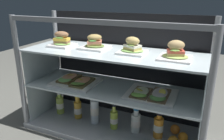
{
  "coord_description": "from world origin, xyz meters",
  "views": [
    {
      "loc": [
        0.62,
        -1.42,
        1.04
      ],
      "look_at": [
        0.0,
        0.0,
        0.51
      ],
      "focal_mm": 35.76,
      "sensor_mm": 36.0,
      "label": 1
    }
  ],
  "objects_px": {
    "juice_bottle_back_left": "(60,105)",
    "juice_bottle_front_right_end": "(78,109)",
    "plated_roll_sandwich_near_right_corner": "(62,41)",
    "juice_bottle_near_post": "(159,127)",
    "plated_roll_sandwich_center": "(132,47)",
    "plated_roll_sandwich_mid_left": "(175,53)",
    "open_sandwich_tray_far_left": "(151,94)",
    "juice_bottle_back_center": "(136,122)",
    "open_sandwich_tray_right_of_center": "(76,81)",
    "juice_bottle_back_right": "(95,111)",
    "orange_fruit_beside_bottles": "(183,137)",
    "orange_fruit_rolled_forward": "(175,129)",
    "juice_bottle_front_middle": "(114,119)",
    "plated_roll_sandwich_far_right": "(95,44)"
  },
  "relations": [
    {
      "from": "plated_roll_sandwich_far_right",
      "to": "open_sandwich_tray_far_left",
      "type": "relative_size",
      "value": 0.58
    },
    {
      "from": "juice_bottle_front_right_end",
      "to": "juice_bottle_near_post",
      "type": "height_order",
      "value": "juice_bottle_front_right_end"
    },
    {
      "from": "juice_bottle_near_post",
      "to": "open_sandwich_tray_right_of_center",
      "type": "bearing_deg",
      "value": -176.37
    },
    {
      "from": "orange_fruit_beside_bottles",
      "to": "plated_roll_sandwich_mid_left",
      "type": "bearing_deg",
      "value": -162.28
    },
    {
      "from": "plated_roll_sandwich_center",
      "to": "juice_bottle_front_middle",
      "type": "height_order",
      "value": "plated_roll_sandwich_center"
    },
    {
      "from": "juice_bottle_near_post",
      "to": "orange_fruit_beside_bottles",
      "type": "distance_m",
      "value": 0.18
    },
    {
      "from": "plated_roll_sandwich_far_right",
      "to": "plated_roll_sandwich_center",
      "type": "xyz_separation_m",
      "value": [
        0.3,
        -0.02,
        0.0
      ]
    },
    {
      "from": "plated_roll_sandwich_near_right_corner",
      "to": "juice_bottle_back_left",
      "type": "bearing_deg",
      "value": 176.1
    },
    {
      "from": "plated_roll_sandwich_mid_left",
      "to": "open_sandwich_tray_right_of_center",
      "type": "distance_m",
      "value": 0.8
    },
    {
      "from": "open_sandwich_tray_far_left",
      "to": "orange_fruit_rolled_forward",
      "type": "xyz_separation_m",
      "value": [
        0.17,
        0.13,
        -0.31
      ]
    },
    {
      "from": "plated_roll_sandwich_mid_left",
      "to": "juice_bottle_back_left",
      "type": "bearing_deg",
      "value": 178.87
    },
    {
      "from": "plated_roll_sandwich_near_right_corner",
      "to": "juice_bottle_front_right_end",
      "type": "relative_size",
      "value": 0.86
    },
    {
      "from": "plated_roll_sandwich_far_right",
      "to": "juice_bottle_near_post",
      "type": "height_order",
      "value": "plated_roll_sandwich_far_right"
    },
    {
      "from": "open_sandwich_tray_right_of_center",
      "to": "plated_roll_sandwich_far_right",
      "type": "bearing_deg",
      "value": 29.28
    },
    {
      "from": "orange_fruit_beside_bottles",
      "to": "open_sandwich_tray_far_left",
      "type": "bearing_deg",
      "value": -166.94
    },
    {
      "from": "plated_roll_sandwich_center",
      "to": "juice_bottle_near_post",
      "type": "distance_m",
      "value": 0.61
    },
    {
      "from": "orange_fruit_rolled_forward",
      "to": "orange_fruit_beside_bottles",
      "type": "bearing_deg",
      "value": -47.17
    },
    {
      "from": "plated_roll_sandwich_mid_left",
      "to": "juice_bottle_front_middle",
      "type": "bearing_deg",
      "value": -178.51
    },
    {
      "from": "juice_bottle_front_right_end",
      "to": "juice_bottle_back_right",
      "type": "relative_size",
      "value": 0.79
    },
    {
      "from": "open_sandwich_tray_far_left",
      "to": "juice_bottle_near_post",
      "type": "distance_m",
      "value": 0.28
    },
    {
      "from": "open_sandwich_tray_right_of_center",
      "to": "juice_bottle_back_center",
      "type": "bearing_deg",
      "value": 4.22
    },
    {
      "from": "plated_roll_sandwich_center",
      "to": "juice_bottle_back_right",
      "type": "distance_m",
      "value": 0.62
    },
    {
      "from": "juice_bottle_back_left",
      "to": "juice_bottle_back_center",
      "type": "relative_size",
      "value": 0.99
    },
    {
      "from": "juice_bottle_back_left",
      "to": "orange_fruit_beside_bottles",
      "type": "relative_size",
      "value": 2.86
    },
    {
      "from": "plated_roll_sandwich_far_right",
      "to": "juice_bottle_back_center",
      "type": "relative_size",
      "value": 1.0
    },
    {
      "from": "juice_bottle_back_left",
      "to": "orange_fruit_beside_bottles",
      "type": "distance_m",
      "value": 1.05
    },
    {
      "from": "juice_bottle_front_right_end",
      "to": "orange_fruit_rolled_forward",
      "type": "relative_size",
      "value": 2.85
    },
    {
      "from": "plated_roll_sandwich_center",
      "to": "juice_bottle_back_right",
      "type": "relative_size",
      "value": 0.72
    },
    {
      "from": "plated_roll_sandwich_mid_left",
      "to": "orange_fruit_rolled_forward",
      "type": "height_order",
      "value": "plated_roll_sandwich_mid_left"
    },
    {
      "from": "open_sandwich_tray_right_of_center",
      "to": "open_sandwich_tray_far_left",
      "type": "bearing_deg",
      "value": 0.6
    },
    {
      "from": "plated_roll_sandwich_near_right_corner",
      "to": "juice_bottle_front_middle",
      "type": "xyz_separation_m",
      "value": [
        0.46,
        -0.02,
        -0.58
      ]
    },
    {
      "from": "plated_roll_sandwich_mid_left",
      "to": "open_sandwich_tray_far_left",
      "type": "relative_size",
      "value": 0.6
    },
    {
      "from": "plated_roll_sandwich_near_right_corner",
      "to": "juice_bottle_front_right_end",
      "type": "height_order",
      "value": "plated_roll_sandwich_near_right_corner"
    },
    {
      "from": "plated_roll_sandwich_near_right_corner",
      "to": "orange_fruit_beside_bottles",
      "type": "distance_m",
      "value": 1.15
    },
    {
      "from": "juice_bottle_near_post",
      "to": "orange_fruit_beside_bottles",
      "type": "xyz_separation_m",
      "value": [
        0.17,
        0.02,
        -0.05
      ]
    },
    {
      "from": "plated_roll_sandwich_mid_left",
      "to": "juice_bottle_back_right",
      "type": "bearing_deg",
      "value": 179.87
    },
    {
      "from": "juice_bottle_front_middle",
      "to": "plated_roll_sandwich_mid_left",
      "type": "bearing_deg",
      "value": 1.49
    },
    {
      "from": "open_sandwich_tray_far_left",
      "to": "juice_bottle_back_right",
      "type": "distance_m",
      "value": 0.52
    },
    {
      "from": "open_sandwich_tray_far_left",
      "to": "juice_bottle_back_left",
      "type": "height_order",
      "value": "open_sandwich_tray_far_left"
    },
    {
      "from": "plated_roll_sandwich_near_right_corner",
      "to": "plated_roll_sandwich_mid_left",
      "type": "distance_m",
      "value": 0.87
    },
    {
      "from": "juice_bottle_back_left",
      "to": "plated_roll_sandwich_near_right_corner",
      "type": "bearing_deg",
      "value": -3.9
    },
    {
      "from": "plated_roll_sandwich_far_right",
      "to": "juice_bottle_front_middle",
      "type": "relative_size",
      "value": 0.96
    },
    {
      "from": "juice_bottle_back_center",
      "to": "open_sandwich_tray_right_of_center",
      "type": "bearing_deg",
      "value": -175.78
    },
    {
      "from": "plated_roll_sandwich_near_right_corner",
      "to": "plated_roll_sandwich_mid_left",
      "type": "relative_size",
      "value": 0.87
    },
    {
      "from": "open_sandwich_tray_right_of_center",
      "to": "orange_fruit_rolled_forward",
      "type": "xyz_separation_m",
      "value": [
        0.77,
        0.13,
        -0.32
      ]
    },
    {
      "from": "juice_bottle_back_left",
      "to": "juice_bottle_back_center",
      "type": "height_order",
      "value": "juice_bottle_back_center"
    },
    {
      "from": "juice_bottle_back_center",
      "to": "orange_fruit_beside_bottles",
      "type": "height_order",
      "value": "juice_bottle_back_center"
    },
    {
      "from": "open_sandwich_tray_right_of_center",
      "to": "juice_bottle_front_right_end",
      "type": "xyz_separation_m",
      "value": [
        -0.02,
        0.04,
        -0.27
      ]
    },
    {
      "from": "juice_bottle_back_left",
      "to": "juice_bottle_front_right_end",
      "type": "bearing_deg",
      "value": -1.85
    },
    {
      "from": "plated_roll_sandwich_mid_left",
      "to": "juice_bottle_back_center",
      "type": "relative_size",
      "value": 1.03
    }
  ]
}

